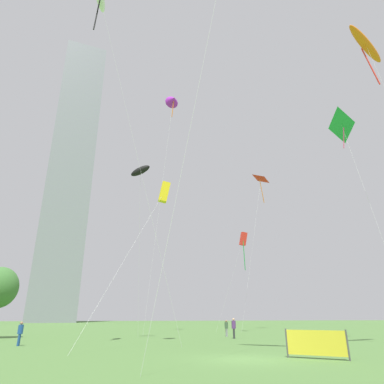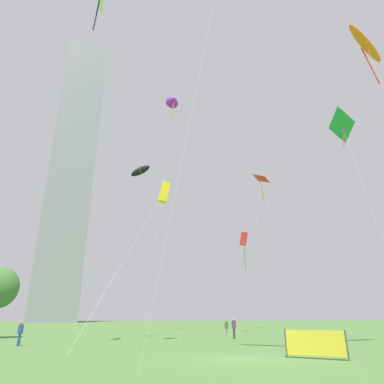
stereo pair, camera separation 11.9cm
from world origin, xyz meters
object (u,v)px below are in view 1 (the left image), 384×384
Objects in this scene: person_standing_3 at (234,327)px; kite_flying_8 at (140,171)px; kite_flying_1 at (366,45)px; kite_flying_2 at (243,240)px; kite_flying_4 at (342,127)px; kite_flying_0 at (173,100)px; person_standing_1 at (226,327)px; event_banner at (316,343)px; kite_flying_3 at (261,181)px; distant_highrise_0 at (70,173)px; kite_flying_6 at (164,192)px; person_standing_0 at (20,332)px.

kite_flying_8 is at bearing -73.55° from person_standing_3.
kite_flying_1 is 27.01m from kite_flying_2.
kite_flying_0 is at bearing 132.38° from kite_flying_4.
person_standing_1 is 18.79m from event_banner.
kite_flying_0 is at bearing -154.13° from kite_flying_3.
distant_highrise_0 reaches higher than event_banner.
kite_flying_0 is 19.82m from kite_flying_3.
person_standing_0 is at bearing -177.60° from kite_flying_6.
kite_flying_0 is (12.15, 13.84, 30.48)m from person_standing_0.
kite_flying_8 is at bearing 104.22° from person_standing_1.
kite_flying_4 is 111.86m from distant_highrise_0.
kite_flying_2 is 29.29m from event_banner.
person_standing_1 is 0.05× the size of kite_flying_0.
kite_flying_0 is 22.32m from kite_flying_2.
event_banner is (8.28, -14.72, -14.68)m from kite_flying_8.
kite_flying_8 is (-4.45, -10.06, -15.99)m from kite_flying_0.
kite_flying_3 is at bearing 40.91° from kite_flying_8.
kite_flying_1 is (6.96, -17.19, 21.10)m from person_standing_1.
kite_flying_8 is (-9.34, -1.00, 14.38)m from person_standing_3.
kite_flying_4 is (9.39, -9.84, 18.38)m from person_standing_1.
person_standing_1 is 28.09m from kite_flying_1.
kite_flying_6 reaches higher than person_standing_3.
kite_flying_4 reaches higher than kite_flying_8.
kite_flying_8 is (-18.95, 5.83, -3.88)m from kite_flying_4.
kite_flying_8 is at bearing 121.21° from kite_flying_6.
person_standing_3 is 0.07× the size of kite_flying_3.
kite_flying_0 is 14.65× the size of event_banner.
distant_highrise_0 is (-22.84, 92.39, 37.34)m from kite_flying_8.
person_standing_1 is 14.16m from kite_flying_2.
distant_highrise_0 is (-32.40, 88.38, 51.84)m from person_standing_1.
kite_flying_6 is at bearing 145.90° from kite_flying_1.
kite_flying_0 reaches higher than kite_flying_8.
person_standing_1 is 0.89× the size of person_standing_3.
person_standing_3 reaches higher than person_standing_0.
kite_flying_6 is at bearing 171.75° from kite_flying_4.
kite_flying_4 is 9.15× the size of event_banner.
kite_flying_2 is (5.35, 10.70, 10.62)m from person_standing_3.
distant_highrise_0 is (-24.88, 95.77, 40.67)m from kite_flying_6.
kite_flying_0 is 1.42× the size of kite_flying_1.
person_standing_1 is at bearing 115.82° from person_standing_0.
kite_flying_0 is 1.35× the size of kite_flying_3.
kite_flying_2 is at bearing 126.15° from person_standing_0.
person_standing_0 is 0.10× the size of kite_flying_8.
person_standing_0 is 110.30m from distant_highrise_0.
person_standing_0 is at bearing 105.74° from person_standing_1.
kite_flying_6 is (-7.29, -4.37, 11.06)m from person_standing_3.
person_standing_0 is 0.08× the size of kite_flying_4.
kite_flying_3 reaches higher than kite_flying_6.
kite_flying_6 is at bearing -86.18° from distant_highrise_0.
distant_highrise_0 is 47.66× the size of event_banner.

